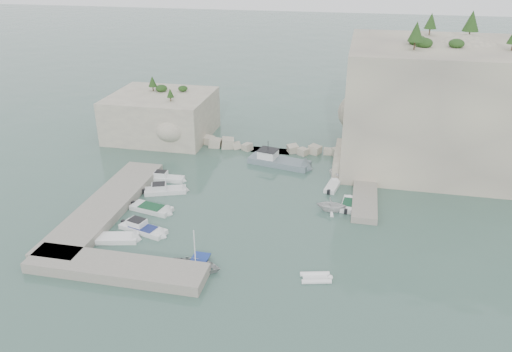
% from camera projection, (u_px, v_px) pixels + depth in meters
% --- Properties ---
extents(ground, '(400.00, 400.00, 0.00)m').
position_uv_depth(ground, '(245.00, 221.00, 57.95)').
color(ground, '#426358').
rests_on(ground, ground).
extents(cliff_east, '(26.00, 22.00, 17.00)m').
position_uv_depth(cliff_east, '(440.00, 105.00, 70.43)').
color(cliff_east, beige).
rests_on(cliff_east, ground).
extents(cliff_terrace, '(8.00, 10.00, 2.50)m').
position_uv_depth(cliff_terrace, '(363.00, 160.00, 70.94)').
color(cliff_terrace, beige).
rests_on(cliff_terrace, ground).
extents(outcrop_west, '(16.00, 14.00, 7.00)m').
position_uv_depth(outcrop_west, '(162.00, 115.00, 82.42)').
color(outcrop_west, beige).
rests_on(outcrop_west, ground).
extents(quay_west, '(5.00, 24.00, 1.10)m').
position_uv_depth(quay_west, '(106.00, 206.00, 60.04)').
color(quay_west, '#9E9689').
rests_on(quay_west, ground).
extents(quay_south, '(18.00, 4.00, 1.10)m').
position_uv_depth(quay_south, '(116.00, 268.00, 48.52)').
color(quay_south, '#9E9689').
rests_on(quay_south, ground).
extents(ledge_east, '(3.00, 16.00, 0.80)m').
position_uv_depth(ledge_east, '(365.00, 191.00, 64.11)').
color(ledge_east, '#9E9689').
rests_on(ledge_east, ground).
extents(breakwater, '(28.00, 3.00, 1.40)m').
position_uv_depth(breakwater, '(271.00, 146.00, 77.36)').
color(breakwater, beige).
rests_on(breakwater, ground).
extents(motorboat_a, '(5.39, 1.82, 1.40)m').
position_uv_depth(motorboat_a, '(166.00, 180.00, 67.86)').
color(motorboat_a, white).
rests_on(motorboat_a, ground).
extents(motorboat_b, '(6.12, 3.81, 1.40)m').
position_uv_depth(motorboat_b, '(166.00, 192.00, 64.54)').
color(motorboat_b, silver).
rests_on(motorboat_b, ground).
extents(motorboat_c, '(5.91, 3.15, 0.70)m').
position_uv_depth(motorboat_c, '(152.00, 210.00, 60.17)').
color(motorboat_c, silver).
rests_on(motorboat_c, ground).
extents(motorboat_d, '(6.39, 3.43, 1.40)m').
position_uv_depth(motorboat_d, '(143.00, 231.00, 55.79)').
color(motorboat_d, white).
rests_on(motorboat_d, ground).
extents(motorboat_e, '(5.10, 2.98, 0.70)m').
position_uv_depth(motorboat_e, '(118.00, 240.00, 54.08)').
color(motorboat_e, white).
rests_on(motorboat_e, ground).
extents(rowboat, '(5.16, 3.73, 1.06)m').
position_uv_depth(rowboat, '(196.00, 270.00, 49.22)').
color(rowboat, silver).
rests_on(rowboat, ground).
extents(inflatable_dinghy, '(3.39, 2.22, 0.44)m').
position_uv_depth(inflatable_dinghy, '(316.00, 279.00, 47.81)').
color(inflatable_dinghy, white).
rests_on(inflatable_dinghy, ground).
extents(tender_east_a, '(3.65, 3.16, 1.90)m').
position_uv_depth(tender_east_a, '(331.00, 211.00, 60.08)').
color(tender_east_a, white).
rests_on(tender_east_a, ground).
extents(tender_east_b, '(1.86, 4.44, 0.70)m').
position_uv_depth(tender_east_b, '(348.00, 206.00, 61.14)').
color(tender_east_b, white).
rests_on(tender_east_b, ground).
extents(tender_east_c, '(2.18, 4.53, 0.70)m').
position_uv_depth(tender_east_c, '(333.00, 188.00, 65.74)').
color(tender_east_c, white).
rests_on(tender_east_c, ground).
extents(tender_east_d, '(4.36, 1.70, 1.67)m').
position_uv_depth(tender_east_d, '(345.00, 179.00, 68.11)').
color(tender_east_d, white).
rests_on(tender_east_d, ground).
extents(work_boat, '(10.23, 4.93, 2.20)m').
position_uv_depth(work_boat, '(279.00, 165.00, 72.67)').
color(work_boat, slate).
rests_on(work_boat, ground).
extents(rowboat_mast, '(0.10, 0.10, 4.20)m').
position_uv_depth(rowboat_mast, '(195.00, 247.00, 48.11)').
color(rowboat_mast, white).
rests_on(rowboat_mast, rowboat).
extents(vegetation, '(53.48, 13.88, 13.40)m').
position_uv_depth(vegetation, '(410.00, 34.00, 68.68)').
color(vegetation, '#1E4219').
rests_on(vegetation, ground).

